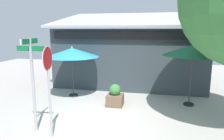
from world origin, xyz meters
name	(u,v)px	position (x,y,z in m)	size (l,w,h in m)	color
ground_plane	(103,118)	(0.00, 0.00, -0.05)	(28.00, 28.00, 0.10)	#ADA8A0
cafe_building	(131,54)	(0.36, 5.79, 1.76)	(8.86, 5.63, 4.51)	#333D42
street_sign_post	(32,75)	(-1.86, -1.52, 1.86)	(0.90, 0.96, 3.02)	#A8AAB2
stop_sign	(49,76)	(-1.16, -1.78, 1.94)	(0.12, 0.72, 2.81)	#A8AAB2
patio_umbrella_teal_left	(72,53)	(-2.08, 2.16, 2.19)	(2.62, 2.62, 2.49)	black
patio_umbrella_forest_green_center	(192,51)	(3.39, 2.02, 2.41)	(2.50, 2.50, 2.72)	black
sidewalk_planter	(115,97)	(0.22, 1.29, 0.40)	(0.70, 0.70, 0.96)	brown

